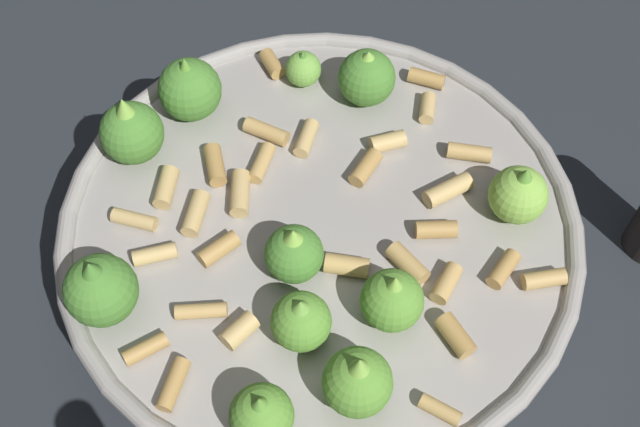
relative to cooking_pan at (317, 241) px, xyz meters
The scene contains 2 objects.
ground_plane 0.04m from the cooking_pan, 71.45° to the right, with size 2.40×2.40×0.00m, color #23282D.
cooking_pan is the anchor object (origin of this frame).
Camera 1 is at (-0.28, -0.01, 0.50)m, focal length 44.74 mm.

